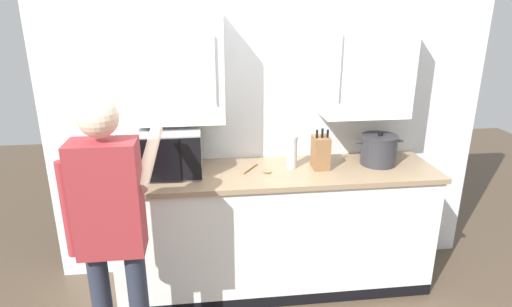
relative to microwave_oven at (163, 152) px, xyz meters
name	(u,v)px	position (x,y,z in m)	size (l,w,h in m)	color
back_wall_tiled	(270,96)	(0.78, 0.26, 0.31)	(3.31, 0.44, 2.67)	silver
counter_unit	(275,229)	(0.78, -0.04, -0.63)	(2.30, 0.61, 0.94)	white
microwave_oven	(163,152)	(0.00, 0.00, 0.00)	(0.48, 0.37, 0.32)	#B7BABF
wooden_spoon	(259,170)	(0.66, -0.04, -0.15)	(0.21, 0.20, 0.02)	#A37547
thermos_flask	(292,152)	(0.90, 0.01, -0.04)	(0.08, 0.08, 0.24)	#B7BABF
knife_block	(320,152)	(1.10, -0.02, -0.04)	(0.11, 0.15, 0.30)	brown
stock_pot	(379,150)	(1.55, 0.00, -0.05)	(0.36, 0.26, 0.25)	#2D2D33
person_figure	(111,222)	(-0.22, -0.75, -0.12)	(0.50, 0.56, 1.64)	#282D3D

